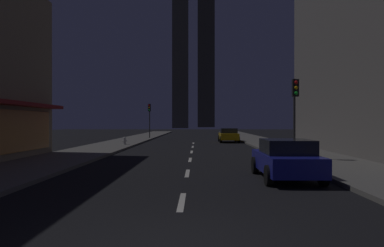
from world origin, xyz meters
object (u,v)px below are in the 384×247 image
Objects in this scene: car_parked_far at (229,135)px; street_lamp_right at (363,22)px; fire_hydrant_far_left at (125,141)px; car_parked_near at (286,159)px; traffic_light_far_left at (149,113)px; traffic_light_near_right at (295,101)px.

street_lamp_right is at bearing -86.12° from car_parked_far.
car_parked_near is at bearing -62.06° from fire_hydrant_far_left.
car_parked_near is 1.00× the size of car_parked_far.
car_parked_near reaches higher than fire_hydrant_far_left.
fire_hydrant_far_left is at bearing -147.10° from car_parked_far.
car_parked_near is at bearing -90.00° from car_parked_far.
traffic_light_far_left reaches higher than car_parked_far.
car_parked_far is 11.32m from fire_hydrant_far_left.
street_lamp_right reaches higher than traffic_light_far_left.
traffic_light_near_right is 27.50m from traffic_light_far_left.
traffic_light_far_left is (0.40, 13.11, 2.74)m from fire_hydrant_far_left.
traffic_light_near_right is (11.40, -12.10, 2.74)m from fire_hydrant_far_left.
traffic_light_far_left is 34.99m from street_lamp_right.
fire_hydrant_far_left is at bearing -91.75° from traffic_light_far_left.
car_parked_far is at bearing 32.90° from fire_hydrant_far_left.
car_parked_far is 1.01× the size of traffic_light_far_left.
fire_hydrant_far_left is 16.85m from traffic_light_near_right.
car_parked_near is at bearing -108.10° from traffic_light_near_right.
traffic_light_near_right is at bearing -66.43° from traffic_light_far_left.
traffic_light_far_left reaches higher than car_parked_near.
fire_hydrant_far_left is 0.16× the size of traffic_light_far_left.
traffic_light_near_right is at bearing -84.06° from car_parked_far.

